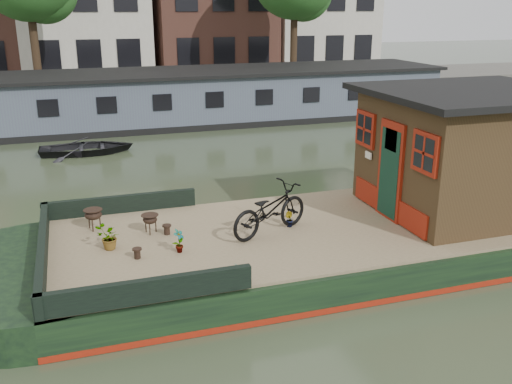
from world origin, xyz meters
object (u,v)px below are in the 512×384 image
object	(u,v)px
brazier_rear	(94,219)
dinghy	(87,144)
bicycle	(270,210)
potted_plant_a	(179,241)
cabin	(470,150)
brazier_front	(150,224)

from	to	relation	value
brazier_rear	dinghy	world-z (taller)	brazier_rear
bicycle	potted_plant_a	size ratio (longest dim) A/B	4.13
brazier_rear	bicycle	bearing A→B (deg)	-21.38
cabin	bicycle	size ratio (longest dim) A/B	2.32
cabin	bicycle	bearing A→B (deg)	-179.40
potted_plant_a	brazier_front	size ratio (longest dim) A/B	1.17
brazier_front	bicycle	bearing A→B (deg)	-18.24
potted_plant_a	brazier_front	distance (m)	1.07
bicycle	brazier_rear	size ratio (longest dim) A/B	4.38
potted_plant_a	cabin	bearing A→B (deg)	3.68
cabin	bicycle	distance (m)	4.29
cabin	brazier_front	xyz separation A→B (m)	(-6.28, 0.63, -1.05)
cabin	potted_plant_a	bearing A→B (deg)	-176.32
bicycle	brazier_front	world-z (taller)	bicycle
cabin	potted_plant_a	xyz separation A→B (m)	(-5.95, -0.38, -1.02)
potted_plant_a	brazier_rear	bearing A→B (deg)	130.46
brazier_front	brazier_rear	size ratio (longest dim) A/B	0.91
bicycle	potted_plant_a	xyz separation A→B (m)	(-1.73, -0.34, -0.24)
brazier_rear	dinghy	size ratio (longest dim) A/B	0.13
bicycle	brazier_rear	bearing A→B (deg)	44.66
bicycle	dinghy	xyz separation A→B (m)	(-2.84, 9.90, -0.79)
potted_plant_a	dinghy	world-z (taller)	potted_plant_a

